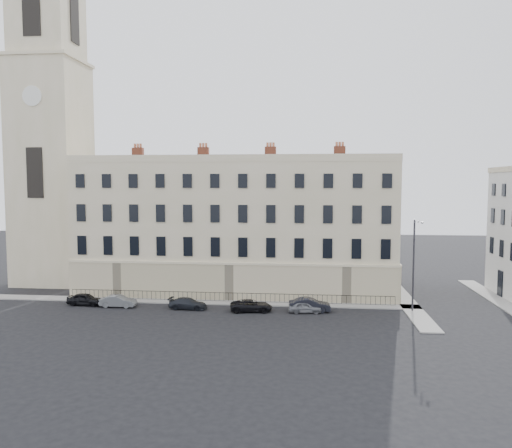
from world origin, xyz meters
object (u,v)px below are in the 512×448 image
Objects in this scene: car_a at (85,299)px; car_c at (188,303)px; car_b at (118,301)px; streetlamp at (414,261)px; car_e at (305,307)px; car_f at (310,305)px; car_d at (251,306)px.

car_a is 11.09m from car_c.
car_b is at bearing -91.96° from car_a.
streetlamp reaches higher than car_c.
car_b reaches higher than car_e.
car_f is (23.38, -0.25, 0.04)m from car_a.
car_a is at bearing 83.71° from car_b.
car_a is at bearing 80.52° from car_d.
car_c is 0.93× the size of car_d.
car_b is 0.90× the size of car_f.
car_b is 19.66m from car_f.
car_b is 0.96× the size of car_c.
car_b is 13.86m from car_d.
car_f is at bearing -160.76° from streetlamp.
car_d is at bearing 85.64° from car_e.
car_a is 33.88m from streetlamp.
car_f reaches higher than car_b.
car_a is 0.89× the size of car_d.
car_f is at bearing -92.30° from car_d.
car_b is at bearing 93.51° from car_c.
car_f is 0.45× the size of streetlamp.
streetlamp is (10.20, 0.93, 4.41)m from car_f.
car_b reaches higher than car_c.
streetlamp is (10.66, 1.42, 4.53)m from car_e.
car_b is at bearing -163.91° from streetlamp.
car_c is 12.31m from car_f.
car_a is 1.14× the size of car_e.
car_e is 0.36× the size of streetlamp.
streetlamp is (22.50, 1.12, 4.53)m from car_c.
car_b is at bearing 81.47° from car_d.
streetlamp is at bearing -83.17° from car_c.
car_a is 23.39m from car_f.
car_e is at bearing -97.15° from car_d.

